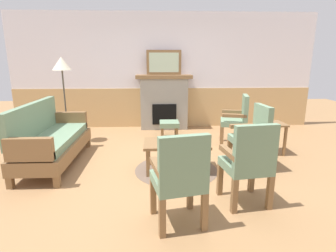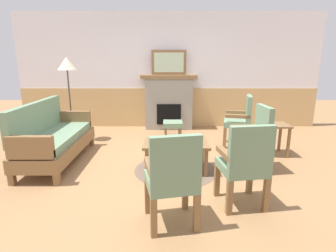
{
  "view_description": "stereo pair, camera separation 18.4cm",
  "coord_description": "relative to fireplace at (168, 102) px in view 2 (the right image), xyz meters",
  "views": [
    {
      "loc": [
        -0.2,
        -4.0,
        1.64
      ],
      "look_at": [
        0.0,
        0.35,
        0.55
      ],
      "focal_mm": 28.78,
      "sensor_mm": 36.0,
      "label": 1
    },
    {
      "loc": [
        -0.02,
        -4.01,
        1.64
      ],
      "look_at": [
        0.0,
        0.35,
        0.55
      ],
      "focal_mm": 28.78,
      "sensor_mm": 36.0,
      "label": 2
    }
  ],
  "objects": [
    {
      "name": "armchair_front_center",
      "position": [
        0.82,
        -3.59,
        -0.11
      ],
      "size": [
        0.54,
        0.54,
        0.98
      ],
      "color": "brown",
      "rests_on": "ground_plane"
    },
    {
      "name": "framed_picture",
      "position": [
        0.0,
        0.0,
        0.91
      ],
      "size": [
        0.8,
        0.04,
        0.56
      ],
      "color": "brown",
      "rests_on": "fireplace"
    },
    {
      "name": "fireplace",
      "position": [
        0.0,
        0.0,
        0.0
      ],
      "size": [
        1.3,
        0.44,
        1.28
      ],
      "color": "gray",
      "rests_on": "ground_plane"
    },
    {
      "name": "armchair_front_left",
      "position": [
        0.02,
        -3.95,
        -0.11
      ],
      "size": [
        0.57,
        0.57,
        0.98
      ],
      "color": "brown",
      "rests_on": "ground_plane"
    },
    {
      "name": "coffee_table",
      "position": [
        0.1,
        -2.55,
        -0.27
      ],
      "size": [
        0.96,
        0.56,
        0.44
      ],
      "color": "brown",
      "rests_on": "ground_plane"
    },
    {
      "name": "armchair_near_fireplace",
      "position": [
        1.37,
        -1.37,
        -0.11
      ],
      "size": [
        0.57,
        0.57,
        0.98
      ],
      "color": "brown",
      "rests_on": "ground_plane"
    },
    {
      "name": "ground_plane",
      "position": [
        0.0,
        -2.35,
        -0.65
      ],
      "size": [
        14.0,
        14.0,
        0.0
      ],
      "primitive_type": "plane",
      "color": "#997047"
    },
    {
      "name": "footstool",
      "position": [
        0.08,
        -0.85,
        -0.37
      ],
      "size": [
        0.4,
        0.4,
        0.36
      ],
      "color": "brown",
      "rests_on": "ground_plane"
    },
    {
      "name": "floor_lamp_by_couch",
      "position": [
        -1.99,
        -1.01,
        0.8
      ],
      "size": [
        0.36,
        0.36,
        1.68
      ],
      "color": "#332D28",
      "rests_on": "ground_plane"
    },
    {
      "name": "book_on_table",
      "position": [
        0.04,
        -2.61,
        -0.2
      ],
      "size": [
        0.21,
        0.19,
        0.03
      ],
      "primitive_type": "cube",
      "rotation": [
        0.0,
        0.0,
        -0.33
      ],
      "color": "navy",
      "rests_on": "coffee_table"
    },
    {
      "name": "wall_back",
      "position": [
        0.0,
        0.25,
        0.66
      ],
      "size": [
        7.2,
        0.14,
        2.7
      ],
      "color": "white",
      "rests_on": "ground_plane"
    },
    {
      "name": "side_table",
      "position": [
        1.83,
        -1.85,
        -0.22
      ],
      "size": [
        0.44,
        0.44,
        0.55
      ],
      "color": "brown",
      "rests_on": "ground_plane"
    },
    {
      "name": "couch",
      "position": [
        -1.85,
        -2.21,
        -0.26
      ],
      "size": [
        0.7,
        1.8,
        0.98
      ],
      "color": "brown",
      "rests_on": "ground_plane"
    },
    {
      "name": "round_rug",
      "position": [
        0.1,
        -2.55,
        -0.65
      ],
      "size": [
        1.25,
        1.25,
        0.01
      ],
      "primitive_type": "cylinder",
      "color": "brown",
      "rests_on": "ground_plane"
    },
    {
      "name": "armchair_by_window_left",
      "position": [
        1.26,
        -2.54,
        -0.11
      ],
      "size": [
        0.51,
        0.51,
        0.98
      ],
      "color": "brown",
      "rests_on": "ground_plane"
    }
  ]
}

